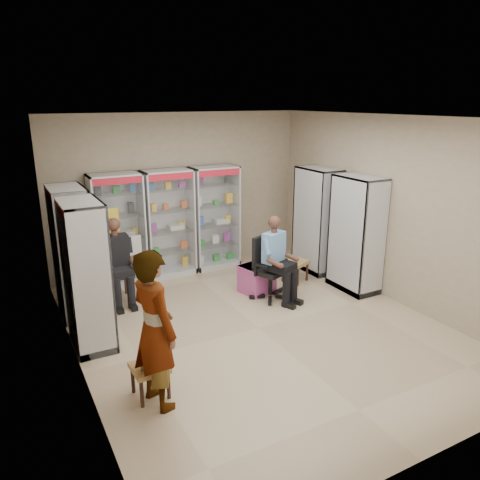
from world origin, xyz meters
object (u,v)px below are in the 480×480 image
cabinet_back_right (215,217)px  office_chair (271,268)px  pink_trunk (257,279)px  standing_man (155,330)px  cabinet_back_mid (169,223)px  seated_shopkeeper (273,261)px  cabinet_right_near (356,234)px  woven_stool_a (295,271)px  cabinet_right_far (317,220)px  cabinet_back_left (118,230)px  woven_stool_b (150,380)px  cabinet_left_near (87,275)px  cabinet_left_far (72,252)px  wooden_chair (117,273)px

cabinet_back_right → office_chair: size_ratio=1.89×
pink_trunk → standing_man: bearing=-139.4°
cabinet_back_mid → seated_shopkeeper: (1.08, -1.93, -0.33)m
cabinet_back_right → cabinet_right_near: size_ratio=1.00×
office_chair → standing_man: 3.21m
cabinet_right_near → pink_trunk: cabinet_right_near is taller
cabinet_back_mid → woven_stool_a: 2.51m
cabinet_right_far → office_chair: 1.74m
cabinet_back_mid → pink_trunk: bearing=-57.2°
office_chair → cabinet_back_mid: bearing=99.2°
cabinet_back_left → cabinet_back_mid: size_ratio=1.00×
woven_stool_a → woven_stool_b: (-3.43, -2.10, -0.01)m
cabinet_right_far → cabinet_right_near: size_ratio=1.00×
pink_trunk → standing_man: 3.38m
office_chair → woven_stool_b: (-2.63, -1.68, -0.34)m
cabinet_left_near → office_chair: bearing=93.0°
cabinet_back_mid → seated_shopkeeper: cabinet_back_mid is taller
cabinet_right_near → woven_stool_a: bearing=41.9°
cabinet_back_left → cabinet_right_near: (3.53, -2.23, 0.00)m
cabinet_right_near → cabinet_left_far: bearing=73.7°
cabinet_right_near → cabinet_back_mid: bearing=49.2°
cabinet_right_far → office_chair: (-1.50, -0.75, -0.47)m
woven_stool_a → standing_man: bearing=-146.3°
cabinet_left_far → woven_stool_a: 3.88m
cabinet_left_far → woven_stool_b: (0.33, -2.63, -0.81)m
cabinet_back_left → cabinet_back_right: same height
cabinet_back_left → woven_stool_a: bearing=-27.2°
cabinet_right_near → office_chair: size_ratio=1.89×
cabinet_back_left → cabinet_back_mid: (0.95, 0.00, 0.00)m
cabinet_back_mid → standing_man: cabinet_back_mid is taller
wooden_chair → woven_stool_a: wooden_chair is taller
cabinet_right_far → pink_trunk: 1.80m
woven_stool_a → woven_stool_b: size_ratio=1.03×
woven_stool_b → wooden_chair: bearing=82.9°
cabinet_back_right → office_chair: cabinet_back_right is taller
seated_shopkeeper → woven_stool_a: bearing=9.9°
wooden_chair → office_chair: bearing=-26.7°
wooden_chair → seated_shopkeeper: bearing=-27.7°
cabinet_left_far → woven_stool_a: bearing=82.1°
cabinet_left_far → cabinet_back_left: bearing=135.0°
cabinet_back_mid → cabinet_back_right: 0.95m
cabinet_right_near → seated_shopkeeper: bearing=78.5°
seated_shopkeeper → standing_man: size_ratio=0.75×
woven_stool_a → standing_man: (-3.40, -2.27, 0.69)m
seated_shopkeeper → woven_stool_a: seated_shopkeeper is taller
cabinet_back_left → standing_man: 3.76m
cabinet_left_near → seated_shopkeeper: cabinet_left_near is taller
cabinet_back_left → pink_trunk: cabinet_back_left is taller
wooden_chair → pink_trunk: wooden_chair is taller
cabinet_back_mid → woven_stool_b: bearing=-113.5°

